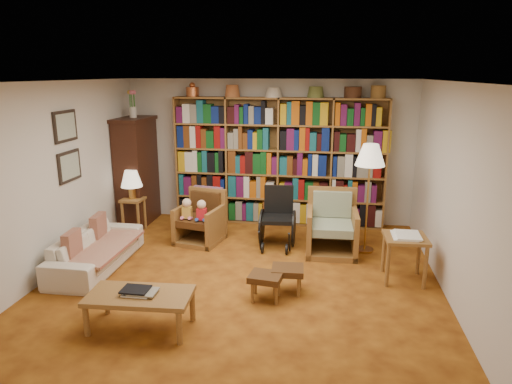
% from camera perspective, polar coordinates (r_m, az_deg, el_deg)
% --- Properties ---
extents(floor, '(5.00, 5.00, 0.00)m').
position_cam_1_polar(floor, '(6.07, -1.67, -10.67)').
color(floor, '#A9631A').
rests_on(floor, ground).
extents(ceiling, '(5.00, 5.00, 0.00)m').
position_cam_1_polar(ceiling, '(5.48, -1.87, 13.65)').
color(ceiling, silver).
rests_on(ceiling, wall_back).
extents(wall_back, '(5.00, 0.00, 5.00)m').
position_cam_1_polar(wall_back, '(8.07, 1.56, 5.07)').
color(wall_back, silver).
rests_on(wall_back, floor).
extents(wall_front, '(5.00, 0.00, 5.00)m').
position_cam_1_polar(wall_front, '(3.35, -9.85, -9.30)').
color(wall_front, silver).
rests_on(wall_front, floor).
extents(wall_left, '(0.00, 5.00, 5.00)m').
position_cam_1_polar(wall_left, '(6.58, -23.69, 1.61)').
color(wall_left, silver).
rests_on(wall_left, floor).
extents(wall_right, '(0.00, 5.00, 5.00)m').
position_cam_1_polar(wall_right, '(5.74, 23.56, -0.14)').
color(wall_right, silver).
rests_on(wall_right, floor).
extents(bookshelf, '(3.60, 0.30, 2.42)m').
position_cam_1_polar(bookshelf, '(7.89, 2.84, 4.25)').
color(bookshelf, olive).
rests_on(bookshelf, floor).
extents(curio_cabinet, '(0.50, 0.95, 2.40)m').
position_cam_1_polar(curio_cabinet, '(8.25, -14.67, 2.71)').
color(curio_cabinet, '#32180D').
rests_on(curio_cabinet, floor).
extents(framed_pictures, '(0.03, 0.52, 0.97)m').
position_cam_1_polar(framed_pictures, '(6.75, -22.51, 5.29)').
color(framed_pictures, black).
rests_on(framed_pictures, wall_left).
extents(sofa, '(1.72, 0.69, 0.50)m').
position_cam_1_polar(sofa, '(6.67, -19.34, -6.81)').
color(sofa, beige).
rests_on(sofa, floor).
extents(sofa_throw, '(0.73, 1.36, 0.04)m').
position_cam_1_polar(sofa_throw, '(6.63, -19.00, -6.45)').
color(sofa_throw, beige).
rests_on(sofa_throw, sofa).
extents(cushion_left, '(0.15, 0.37, 0.36)m').
position_cam_1_polar(cushion_left, '(6.95, -19.09, -4.16)').
color(cushion_left, maroon).
rests_on(cushion_left, sofa).
extents(cushion_right, '(0.14, 0.36, 0.35)m').
position_cam_1_polar(cushion_right, '(6.38, -22.00, -6.12)').
color(cushion_right, maroon).
rests_on(cushion_right, sofa).
extents(side_table_lamp, '(0.36, 0.36, 0.57)m').
position_cam_1_polar(side_table_lamp, '(7.92, -15.08, -1.96)').
color(side_table_lamp, olive).
rests_on(side_table_lamp, floor).
extents(table_lamp, '(0.35, 0.35, 0.48)m').
position_cam_1_polar(table_lamp, '(7.79, -15.32, 1.52)').
color(table_lamp, '#B5833A').
rests_on(table_lamp, side_table_lamp).
extents(armchair_leather, '(0.78, 0.80, 0.83)m').
position_cam_1_polar(armchair_leather, '(7.29, -6.88, -3.46)').
color(armchair_leather, olive).
rests_on(armchair_leather, floor).
extents(armchair_sage, '(0.76, 0.79, 0.92)m').
position_cam_1_polar(armchair_sage, '(6.92, 9.45, -4.47)').
color(armchair_sage, olive).
rests_on(armchair_sage, floor).
extents(wheelchair, '(0.53, 0.74, 0.92)m').
position_cam_1_polar(wheelchair, '(7.02, 2.72, -3.40)').
color(wheelchair, black).
rests_on(wheelchair, floor).
extents(floor_lamp, '(0.43, 0.43, 1.62)m').
position_cam_1_polar(floor_lamp, '(6.74, 14.08, 3.97)').
color(floor_lamp, '#B5833A').
rests_on(floor_lamp, floor).
extents(side_table_papers, '(0.55, 0.55, 0.63)m').
position_cam_1_polar(side_table_papers, '(6.12, 18.14, -6.15)').
color(side_table_papers, olive).
rests_on(side_table_papers, floor).
extents(footstool_a, '(0.41, 0.36, 0.32)m').
position_cam_1_polar(footstool_a, '(5.44, 1.22, -10.81)').
color(footstool_a, '#4C2D14').
rests_on(footstool_a, floor).
extents(footstool_b, '(0.40, 0.35, 0.32)m').
position_cam_1_polar(footstool_b, '(5.61, 3.98, -9.92)').
color(footstool_b, '#4C2D14').
rests_on(footstool_b, floor).
extents(coffee_table, '(1.10, 0.60, 0.45)m').
position_cam_1_polar(coffee_table, '(4.98, -14.32, -12.69)').
color(coffee_table, olive).
rests_on(coffee_table, floor).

